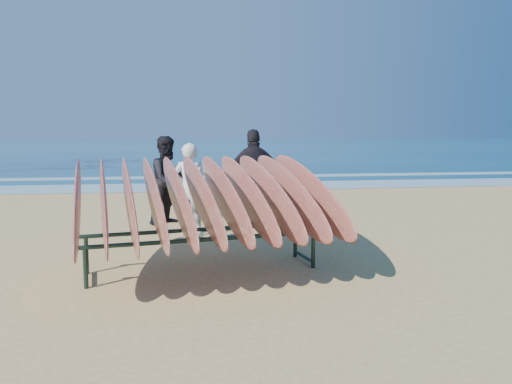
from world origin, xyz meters
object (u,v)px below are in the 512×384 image
Objects in this scene: surfboard_rack at (201,198)px; person_dark_a at (168,180)px; person_white at (190,189)px; person_dark_b at (254,175)px.

surfboard_rack is 2.05× the size of person_dark_a.
person_dark_a is at bearing -61.94° from person_white.
person_dark_a is (-0.54, 3.53, -0.11)m from surfboard_rack.
person_dark_a reaches higher than surfboard_rack.
person_dark_b reaches higher than person_white.
person_white is 0.87× the size of person_dark_b.
person_dark_b is at bearing -128.45° from person_white.
person_dark_a is at bearing 89.14° from surfboard_rack.
surfboard_rack is 2.35m from person_white.
surfboard_rack is 3.78m from person_dark_b.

